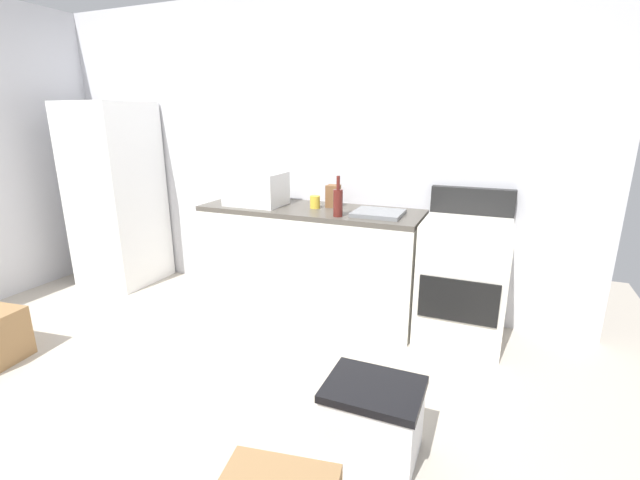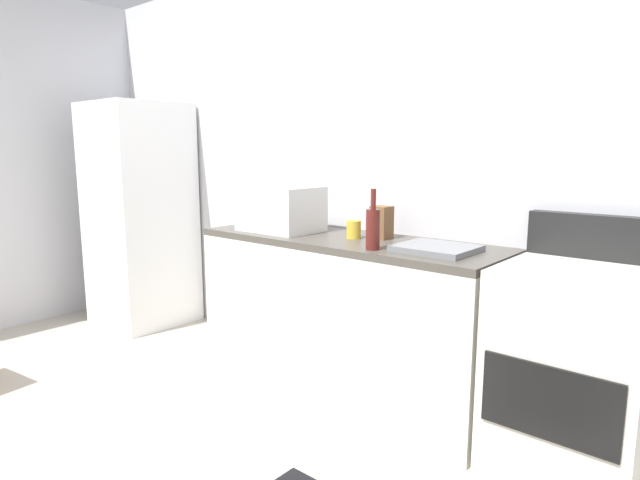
{
  "view_description": "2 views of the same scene",
  "coord_description": "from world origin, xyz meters",
  "px_view_note": "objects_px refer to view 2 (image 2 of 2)",
  "views": [
    {
      "loc": [
        1.69,
        -1.92,
        1.61
      ],
      "look_at": [
        0.5,
        0.93,
        0.72
      ],
      "focal_mm": 24.16,
      "sensor_mm": 36.0,
      "label": 1
    },
    {
      "loc": [
        2.09,
        -1.13,
        1.38
      ],
      "look_at": [
        0.35,
        0.91,
        0.93
      ],
      "focal_mm": 29.83,
      "sensor_mm": 36.0,
      "label": 2
    }
  ],
  "objects_px": {
    "microwave": "(281,209)",
    "wine_bottle": "(373,228)",
    "refrigerator": "(140,215)",
    "knife_block": "(381,222)",
    "coffee_mug": "(354,229)",
    "stove_oven": "(573,368)"
  },
  "relations": [
    {
      "from": "coffee_mug",
      "to": "knife_block",
      "type": "relative_size",
      "value": 0.56
    },
    {
      "from": "wine_bottle",
      "to": "microwave",
      "type": "bearing_deg",
      "value": 169.08
    },
    {
      "from": "wine_bottle",
      "to": "knife_block",
      "type": "bearing_deg",
      "value": 116.9
    },
    {
      "from": "coffee_mug",
      "to": "knife_block",
      "type": "bearing_deg",
      "value": 38.94
    },
    {
      "from": "refrigerator",
      "to": "wine_bottle",
      "type": "distance_m",
      "value": 2.38
    },
    {
      "from": "stove_oven",
      "to": "microwave",
      "type": "bearing_deg",
      "value": -178.06
    },
    {
      "from": "stove_oven",
      "to": "knife_block",
      "type": "bearing_deg",
      "value": 174.67
    },
    {
      "from": "coffee_mug",
      "to": "stove_oven",
      "type": "bearing_deg",
      "value": -0.12
    },
    {
      "from": "coffee_mug",
      "to": "knife_block",
      "type": "xyz_separation_m",
      "value": [
        0.12,
        0.1,
        0.04
      ]
    },
    {
      "from": "wine_bottle",
      "to": "coffee_mug",
      "type": "bearing_deg",
      "value": 142.54
    },
    {
      "from": "stove_oven",
      "to": "wine_bottle",
      "type": "xyz_separation_m",
      "value": [
        -0.9,
        -0.21,
        0.54
      ]
    },
    {
      "from": "refrigerator",
      "to": "knife_block",
      "type": "distance_m",
      "value": 2.22
    },
    {
      "from": "refrigerator",
      "to": "coffee_mug",
      "type": "bearing_deg",
      "value": 1.58
    },
    {
      "from": "stove_oven",
      "to": "microwave",
      "type": "xyz_separation_m",
      "value": [
        -1.69,
        -0.06,
        0.57
      ]
    },
    {
      "from": "microwave",
      "to": "knife_block",
      "type": "relative_size",
      "value": 2.56
    },
    {
      "from": "wine_bottle",
      "to": "refrigerator",
      "type": "bearing_deg",
      "value": 176.3
    },
    {
      "from": "refrigerator",
      "to": "coffee_mug",
      "type": "height_order",
      "value": "refrigerator"
    },
    {
      "from": "coffee_mug",
      "to": "knife_block",
      "type": "height_order",
      "value": "knife_block"
    },
    {
      "from": "wine_bottle",
      "to": "coffee_mug",
      "type": "height_order",
      "value": "wine_bottle"
    },
    {
      "from": "wine_bottle",
      "to": "knife_block",
      "type": "distance_m",
      "value": 0.34
    },
    {
      "from": "microwave",
      "to": "wine_bottle",
      "type": "bearing_deg",
      "value": -10.92
    },
    {
      "from": "coffee_mug",
      "to": "wine_bottle",
      "type": "bearing_deg",
      "value": -37.46
    }
  ]
}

